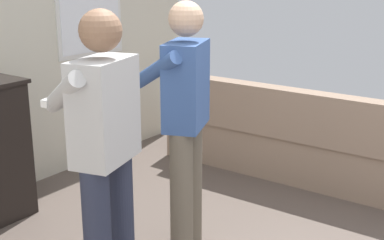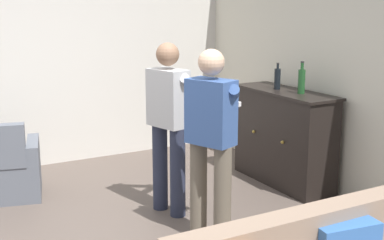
# 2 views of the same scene
# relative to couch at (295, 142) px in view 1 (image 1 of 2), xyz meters

# --- Properties ---
(couch) EXTENTS (0.57, 2.62, 0.86)m
(couch) POSITION_rel_couch_xyz_m (0.00, 0.00, 0.00)
(couch) COLOR gray
(couch) RESTS_ON ground
(person_standing_left) EXTENTS (0.54, 0.52, 1.68)m
(person_standing_left) POSITION_rel_couch_xyz_m (-2.39, 0.00, 0.60)
(person_standing_left) COLOR #282D42
(person_standing_left) RESTS_ON ground
(person_standing_right) EXTENTS (0.52, 0.52, 1.68)m
(person_standing_right) POSITION_rel_couch_xyz_m (-1.65, 0.03, 0.60)
(person_standing_right) COLOR #6B6051
(person_standing_right) RESTS_ON ground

